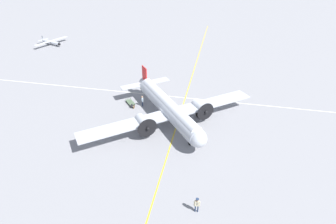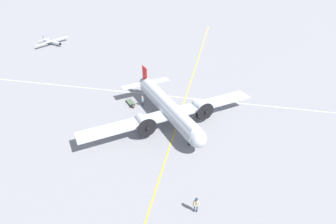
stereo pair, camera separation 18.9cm
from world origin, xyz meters
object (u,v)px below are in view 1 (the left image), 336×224
at_px(light_aircraft_distant, 51,42).
at_px(passenger_boarding, 142,100).
at_px(crew_foreground, 197,204).
at_px(baggage_cart, 130,102).
at_px(airliner_main, 169,108).
at_px(suitcase_near_door, 134,107).
at_px(suitcase_upright_spare, 132,106).

bearing_deg(light_aircraft_distant, passenger_boarding, -17.72).
distance_m(crew_foreground, baggage_cart, 23.41).
xyz_separation_m(airliner_main, light_aircraft_distant, (30.60, 39.06, -1.60)).
bearing_deg(passenger_boarding, suitcase_near_door, -82.44).
bearing_deg(crew_foreground, baggage_cart, -61.23).
xyz_separation_m(baggage_cart, light_aircraft_distant, (26.50, 31.54, 0.54)).
xyz_separation_m(airliner_main, passenger_boarding, (3.80, 5.28, -1.28)).
xyz_separation_m(airliner_main, suitcase_upright_spare, (2.90, 6.89, -2.13)).
height_order(crew_foreground, suitcase_upright_spare, crew_foreground).
height_order(suitcase_upright_spare, baggage_cart, suitcase_upright_spare).
bearing_deg(suitcase_upright_spare, baggage_cart, 27.78).
relative_size(passenger_boarding, suitcase_upright_spare, 3.01).
relative_size(airliner_main, crew_foreground, 12.41).
xyz_separation_m(suitcase_near_door, suitcase_upright_spare, (0.11, 0.42, 0.06)).
bearing_deg(light_aircraft_distant, suitcase_upright_spare, -20.02).
distance_m(crew_foreground, passenger_boarding, 21.93).
bearing_deg(light_aircraft_distant, airliner_main, -17.36).
distance_m(airliner_main, baggage_cart, 8.83).
bearing_deg(baggage_cart, suitcase_near_door, -2.38).
height_order(suitcase_near_door, suitcase_upright_spare, suitcase_upright_spare).
bearing_deg(airliner_main, passenger_boarding, -163.93).
height_order(airliner_main, baggage_cart, airliner_main).
bearing_deg(crew_foreground, suitcase_near_door, -61.52).
distance_m(crew_foreground, suitcase_upright_spare, 22.06).
xyz_separation_m(airliner_main, baggage_cart, (4.10, 7.52, -2.14)).
relative_size(suitcase_near_door, light_aircraft_distant, 0.05).
bearing_deg(light_aircraft_distant, crew_foreground, -24.81).
height_order(suitcase_near_door, baggage_cart, baggage_cart).
bearing_deg(passenger_boarding, baggage_cart, -130.70).
relative_size(airliner_main, passenger_boarding, 12.34).
bearing_deg(baggage_cart, passenger_boarding, 41.28).
distance_m(suitcase_near_door, suitcase_upright_spare, 0.44).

